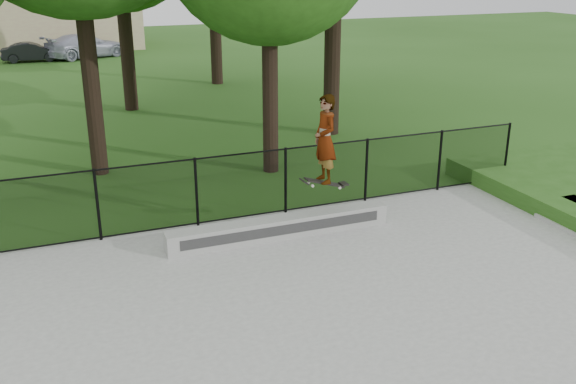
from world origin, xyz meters
The scene contains 6 objects.
grind_ledge centered at (1.41, 4.70, 0.27)m, with size 4.69×0.40×0.41m, color #A5A5A0.
car_b centered at (-2.72, 32.28, 0.52)m, with size 1.10×2.86×1.04m, color black.
car_c centered at (0.21, 32.66, 0.68)m, with size 1.90×4.29×1.35m, color #ADAEC4.
skater_airborne centered at (2.30, 4.54, 2.04)m, with size 0.81×0.64×1.96m.
chainlink_fence centered at (0.00, 5.90, 0.81)m, with size 16.06×0.06×1.50m.
distant_building centered at (-2.00, 38.00, 2.16)m, with size 12.40×6.40×4.30m.
Camera 1 is at (-2.88, -6.46, 5.38)m, focal length 40.00 mm.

